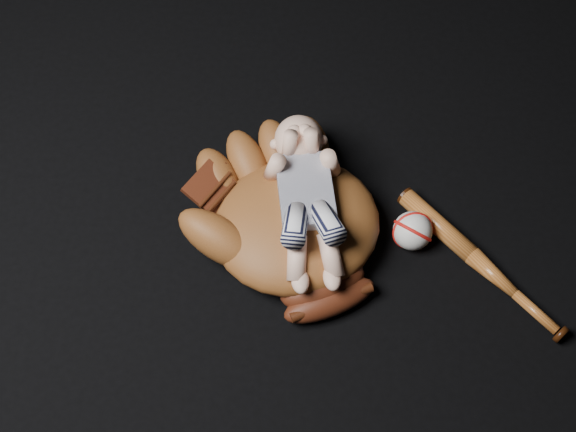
{
  "coord_description": "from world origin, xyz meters",
  "views": [
    {
      "loc": [
        -0.04,
        -0.64,
        1.3
      ],
      "look_at": [
        -0.02,
        0.1,
        0.07
      ],
      "focal_mm": 50.0,
      "sensor_mm": 36.0,
      "label": 1
    }
  ],
  "objects_px": {
    "newborn_baby": "(308,202)",
    "baseball": "(413,231)",
    "baseball_glove": "(296,220)",
    "baseball_bat": "(481,263)"
  },
  "relations": [
    {
      "from": "newborn_baby",
      "to": "baseball",
      "type": "height_order",
      "value": "newborn_baby"
    },
    {
      "from": "baseball_glove",
      "to": "baseball",
      "type": "bearing_deg",
      "value": -23.68
    },
    {
      "from": "baseball_bat",
      "to": "baseball",
      "type": "distance_m",
      "value": 0.14
    },
    {
      "from": "baseball_glove",
      "to": "newborn_baby",
      "type": "bearing_deg",
      "value": -2.9
    },
    {
      "from": "baseball_glove",
      "to": "newborn_baby",
      "type": "relative_size",
      "value": 1.29
    },
    {
      "from": "newborn_baby",
      "to": "baseball_bat",
      "type": "bearing_deg",
      "value": -18.02
    },
    {
      "from": "baseball_bat",
      "to": "newborn_baby",
      "type": "bearing_deg",
      "value": 166.81
    },
    {
      "from": "baseball_bat",
      "to": "baseball",
      "type": "bearing_deg",
      "value": 153.68
    },
    {
      "from": "baseball_glove",
      "to": "baseball_bat",
      "type": "bearing_deg",
      "value": -33.05
    },
    {
      "from": "newborn_baby",
      "to": "baseball",
      "type": "distance_m",
      "value": 0.21
    }
  ]
}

